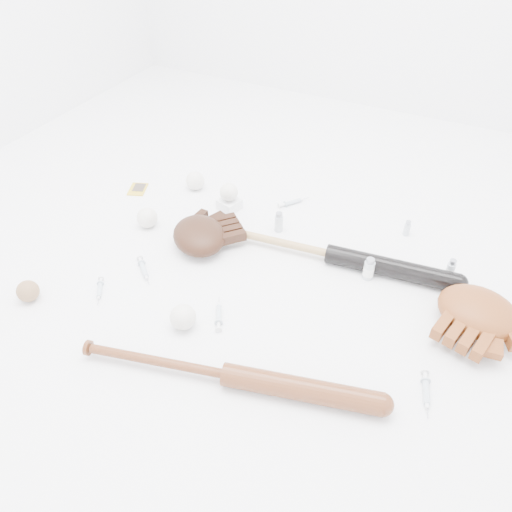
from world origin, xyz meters
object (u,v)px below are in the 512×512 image
at_px(pedestal, 229,204).
at_px(bat_dark, 329,254).
at_px(bat_wood, 227,374).
at_px(glove_dark, 199,235).

bearing_deg(pedestal, bat_dark, -14.98).
relative_size(bat_dark, pedestal, 11.83).
distance_m(bat_wood, glove_dark, 0.60).
height_order(bat_wood, pedestal, bat_wood).
relative_size(bat_dark, glove_dark, 3.40).
distance_m(glove_dark, pedestal, 0.25).
bearing_deg(pedestal, glove_dark, -86.32).
xyz_separation_m(bat_dark, glove_dark, (-0.45, -0.13, 0.01)).
distance_m(bat_dark, pedestal, 0.48).
distance_m(bat_dark, glove_dark, 0.46).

